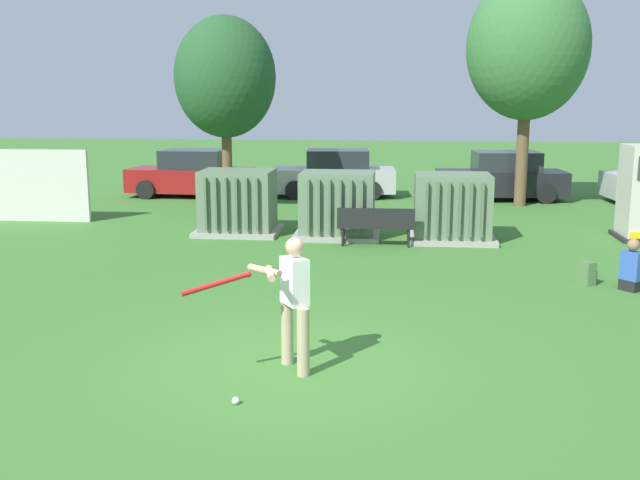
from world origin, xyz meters
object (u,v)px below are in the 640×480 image
object	(u,v)px
transformer_mid_west	(337,206)
batter	(291,297)
transformer_west	(238,203)
park_bench	(376,224)
transformer_mid_east	(452,208)
parked_car_leftmost	(192,175)
seated_spectator	(635,270)
parked_car_right_of_center	(502,177)
parked_car_left_of_center	(335,175)
backpack	(587,273)
sports_ball	(236,401)

from	to	relation	value
transformer_mid_west	batter	size ratio (longest dim) A/B	1.21
transformer_west	park_bench	distance (m)	3.78
park_bench	batter	xyz separation A→B (m)	(-0.84, -8.08, 0.44)
transformer_mid_east	batter	world-z (taller)	batter
transformer_mid_west	parked_car_leftmost	distance (m)	8.88
park_bench	seated_spectator	bearing A→B (deg)	-35.67
transformer_mid_east	parked_car_leftmost	distance (m)	10.97
transformer_mid_west	park_bench	world-z (taller)	transformer_mid_west
parked_car_right_of_center	transformer_west	bearing A→B (deg)	-137.19
park_bench	batter	distance (m)	8.13
transformer_mid_west	seated_spectator	size ratio (longest dim) A/B	2.18
batter	parked_car_left_of_center	xyz separation A→B (m)	(-0.84, 16.57, -0.22)
parked_car_left_of_center	park_bench	bearing A→B (deg)	-78.79
seated_spectator	transformer_west	bearing A→B (deg)	150.40
transformer_mid_west	parked_car_leftmost	world-z (taller)	same
transformer_mid_east	transformer_west	bearing A→B (deg)	176.01
seated_spectator	parked_car_left_of_center	world-z (taller)	parked_car_left_of_center
seated_spectator	parked_car_leftmost	distance (m)	16.14
transformer_west	transformer_mid_west	distance (m)	2.56
batter	transformer_mid_east	bearing A→B (deg)	73.60
transformer_west	backpack	bearing A→B (deg)	-30.27
transformer_west	transformer_mid_east	distance (m)	5.36
transformer_west	backpack	distance (m)	8.80
transformer_west	seated_spectator	xyz separation A→B (m)	(8.34, -4.74, -0.41)
transformer_mid_west	parked_car_right_of_center	bearing A→B (deg)	55.30
transformer_mid_east	batter	bearing A→B (deg)	-106.40
park_bench	sports_ball	world-z (taller)	park_bench
parked_car_leftmost	transformer_west	bearing A→B (deg)	-65.31
parked_car_right_of_center	batter	bearing A→B (deg)	-106.42
transformer_mid_west	parked_car_left_of_center	distance (m)	7.43
transformer_mid_east	parked_car_leftmost	bearing A→B (deg)	140.07
seated_spectator	backpack	size ratio (longest dim) A/B	2.19
park_bench	parked_car_leftmost	bearing A→B (deg)	129.69
transformer_west	backpack	world-z (taller)	transformer_west
parked_car_leftmost	transformer_mid_east	bearing A→B (deg)	-39.93
sports_ball	backpack	xyz separation A→B (m)	(5.37, 6.08, 0.17)
transformer_mid_west	batter	bearing A→B (deg)	-89.10
transformer_west	batter	distance (m)	9.75
transformer_west	seated_spectator	distance (m)	9.60
parked_car_leftmost	seated_spectator	bearing A→B (deg)	-45.00
transformer_mid_east	sports_ball	bearing A→B (deg)	-107.16
backpack	seated_spectator	bearing A→B (deg)	-22.42
backpack	parked_car_left_of_center	bearing A→B (deg)	116.23
transformer_west	parked_car_leftmost	world-z (taller)	same
transformer_mid_west	park_bench	distance (m)	1.49
transformer_mid_west	backpack	xyz separation A→B (m)	(5.03, -4.23, -0.57)
seated_spectator	parked_car_leftmost	world-z (taller)	parked_car_leftmost
batter	sports_ball	world-z (taller)	batter
transformer_west	backpack	size ratio (longest dim) A/B	4.77
parked_car_left_of_center	parked_car_right_of_center	world-z (taller)	same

